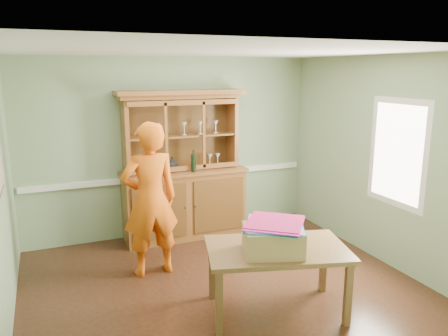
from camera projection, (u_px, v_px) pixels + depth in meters
name	position (u px, v px, depth m)	size (l,w,h in m)	color
floor	(222.00, 286.00, 5.18)	(4.50, 4.50, 0.00)	#482617
ceiling	(222.00, 51.00, 4.58)	(4.50, 4.50, 0.00)	white
wall_back	(172.00, 147.00, 6.68)	(4.50, 4.50, 0.00)	#87A37A
wall_right	(380.00, 160.00, 5.72)	(4.00, 4.00, 0.00)	#87A37A
wall_front	(330.00, 238.00, 3.08)	(4.50, 4.50, 0.00)	#87A37A
chair_rail	(174.00, 176.00, 6.76)	(4.41, 0.05, 0.08)	white
framed_map	(0.00, 170.00, 4.27)	(0.03, 0.60, 0.46)	#362115
window_panel	(397.00, 153.00, 5.41)	(0.03, 0.96, 1.36)	white
china_hutch	(183.00, 187.00, 6.61)	(1.89, 0.62, 2.22)	brown
dining_table	(277.00, 255.00, 4.52)	(1.62, 1.22, 0.72)	brown
cardboard_box	(273.00, 240.00, 4.34)	(0.57, 0.46, 0.27)	tan
kite_stack	(273.00, 224.00, 4.33)	(0.75, 0.75, 0.04)	#39C47F
person	(150.00, 200.00, 5.32)	(0.70, 0.46, 1.92)	#E35C0E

